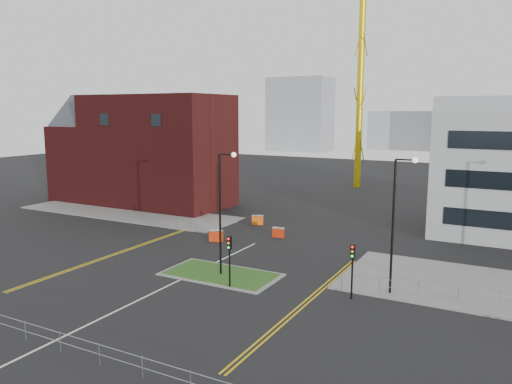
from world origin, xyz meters
TOP-DOWN VIEW (x-y plane):
  - ground at (0.00, 0.00)m, footprint 200.00×200.00m
  - pavement_left at (-20.00, 22.00)m, footprint 28.00×8.00m
  - island_kerb at (2.00, 8.00)m, footprint 8.60×4.60m
  - grass_island at (2.00, 8.00)m, footprint 8.00×4.00m
  - brick_building at (-22.97, 28.00)m, footprint 24.20×10.07m
  - streetlamp_island at (2.22, 8.00)m, footprint 1.46×0.36m
  - streetlamp_right_near at (14.22, 10.00)m, footprint 1.46×0.36m
  - traffic_light_island at (4.00, 5.98)m, footprint 0.28×0.33m
  - traffic_light_right at (12.00, 7.98)m, footprint 0.28×0.33m
  - railing_front at (0.00, -6.00)m, footprint 24.05×0.05m
  - railing_left at (-11.00, 18.00)m, footprint 6.05×0.05m
  - railing_right at (20.50, 11.50)m, footprint 19.05×5.05m
  - centre_line at (0.00, 2.00)m, footprint 0.15×30.00m
  - yellow_left_a at (-9.00, 10.00)m, footprint 0.12×24.00m
  - yellow_left_b at (-8.70, 10.00)m, footprint 0.12×24.00m
  - yellow_right_a at (9.50, 6.00)m, footprint 0.12×20.00m
  - yellow_right_b at (9.80, 6.00)m, footprint 0.12×20.00m
  - skyline_a at (-40.00, 120.00)m, footprint 18.00×12.00m
  - skyline_b at (10.00, 130.00)m, footprint 24.00×12.00m
  - skyline_d at (-8.00, 140.00)m, footprint 30.00×12.00m
  - barrier_left at (-3.45, 24.00)m, footprint 1.25×0.83m
  - barrier_mid at (-3.57, 16.00)m, footprint 1.34×0.78m
  - barrier_right at (0.88, 20.12)m, footprint 1.18×0.54m

SIDE VIEW (x-z plane):
  - ground at x=0.00m, z-range 0.00..0.00m
  - centre_line at x=0.00m, z-range 0.00..0.01m
  - yellow_left_a at x=-9.00m, z-range 0.00..0.01m
  - yellow_left_b at x=-8.70m, z-range 0.00..0.01m
  - yellow_right_a at x=9.50m, z-range 0.00..0.01m
  - yellow_right_b at x=9.80m, z-range 0.00..0.01m
  - island_kerb at x=2.00m, z-range 0.00..0.08m
  - pavement_left at x=-20.00m, z-range 0.00..0.12m
  - grass_island at x=2.00m, z-range 0.00..0.12m
  - barrier_right at x=0.88m, z-range 0.04..1.00m
  - barrier_left at x=-3.45m, z-range 0.04..1.04m
  - barrier_mid at x=-3.57m, z-range 0.05..1.12m
  - railing_left at x=-11.00m, z-range 0.19..1.29m
  - railing_right at x=20.50m, z-range 0.23..1.33m
  - railing_front at x=0.00m, z-range 0.23..1.33m
  - traffic_light_island at x=4.00m, z-range 0.74..4.39m
  - traffic_light_right at x=12.00m, z-range 0.74..4.39m
  - streetlamp_island at x=2.22m, z-range 0.82..10.00m
  - streetlamp_right_near at x=14.22m, z-range 0.82..10.00m
  - skyline_d at x=-8.00m, z-range 0.00..12.00m
  - brick_building at x=-22.97m, z-range -0.27..13.97m
  - skyline_b at x=10.00m, z-range 0.00..16.00m
  - skyline_a at x=-40.00m, z-range 0.00..22.00m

